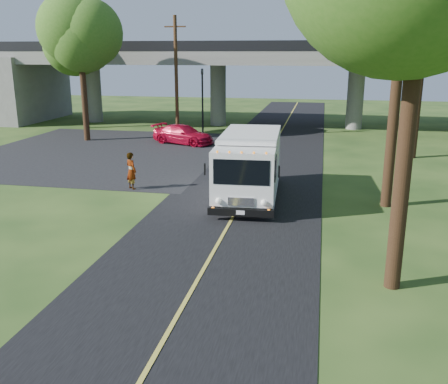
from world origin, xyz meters
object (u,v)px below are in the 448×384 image
(traffic_signal, at_px, (202,95))
(red_sedan, at_px, (183,134))
(tree_right_far, at_px, (431,19))
(step_van, at_px, (249,164))
(tree_left_lot, at_px, (81,30))
(utility_pole, at_px, (176,78))
(tree_left_far, at_px, (81,39))
(pedestrian, at_px, (131,171))

(traffic_signal, relative_size, red_sedan, 1.12)
(red_sedan, bearing_deg, tree_right_far, -79.02)
(step_van, xyz_separation_m, red_sedan, (-6.73, 12.98, -0.91))
(tree_left_lot, distance_m, step_van, 19.98)
(utility_pole, relative_size, tree_left_far, 0.91)
(traffic_signal, distance_m, pedestrian, 16.67)
(tree_right_far, bearing_deg, traffic_signal, 157.93)
(utility_pole, distance_m, tree_right_far, 17.61)
(traffic_signal, distance_m, tree_right_far, 17.18)
(traffic_signal, height_order, tree_right_far, tree_right_far)
(tree_left_lot, height_order, tree_left_far, tree_left_lot)
(tree_left_far, bearing_deg, tree_right_far, -17.10)
(utility_pole, distance_m, step_van, 17.08)
(tree_left_lot, relative_size, tree_left_far, 1.06)
(utility_pole, bearing_deg, traffic_signal, 53.13)
(tree_left_far, distance_m, red_sedan, 13.61)
(utility_pole, distance_m, red_sedan, 4.49)
(utility_pole, height_order, tree_right_far, tree_right_far)
(tree_right_far, xyz_separation_m, pedestrian, (-14.78, -10.34, -7.40))
(tree_right_far, relative_size, tree_left_lot, 1.05)
(tree_right_far, height_order, red_sedan, tree_right_far)
(step_van, bearing_deg, tree_left_far, 129.25)
(tree_left_lot, relative_size, red_sedan, 2.26)
(pedestrian, bearing_deg, traffic_signal, -52.27)
(tree_right_far, height_order, pedestrian, tree_right_far)
(traffic_signal, relative_size, step_van, 0.74)
(tree_left_far, bearing_deg, traffic_signal, -9.65)
(traffic_signal, relative_size, tree_left_lot, 0.50)
(utility_pole, height_order, step_van, utility_pole)
(tree_left_lot, xyz_separation_m, step_van, (14.01, -12.77, -6.32))
(utility_pole, relative_size, step_van, 1.27)
(utility_pole, xyz_separation_m, tree_left_far, (-9.29, 3.84, 2.86))
(traffic_signal, height_order, red_sedan, traffic_signal)
(traffic_signal, relative_size, utility_pole, 0.58)
(red_sedan, bearing_deg, tree_left_far, 79.58)
(traffic_signal, bearing_deg, red_sedan, -97.42)
(tree_left_far, bearing_deg, pedestrian, -58.56)
(tree_right_far, bearing_deg, red_sedan, 172.00)
(step_van, bearing_deg, tree_right_far, 47.22)
(red_sedan, bearing_deg, utility_pole, 45.71)
(tree_left_far, relative_size, step_van, 1.40)
(red_sedan, xyz_separation_m, pedestrian, (0.94, -12.55, 0.23))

